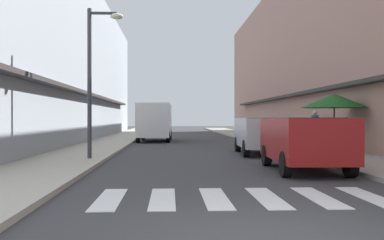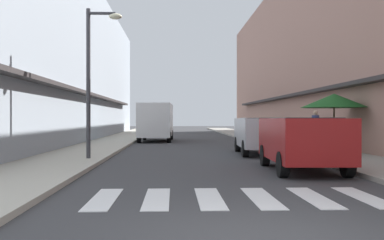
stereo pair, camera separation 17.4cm
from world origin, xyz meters
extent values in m
plane|color=#38383A|center=(0.00, 20.25, 0.00)|extent=(111.39, 111.39, 0.00)
cube|color=#ADA899|center=(-4.78, 20.25, 0.06)|extent=(2.69, 70.88, 0.12)
cube|color=#9E998E|center=(4.78, 20.25, 0.06)|extent=(2.69, 70.88, 0.12)
cube|color=#939EA8|center=(-8.63, 21.78, 5.11)|extent=(5.00, 47.57, 10.21)
cube|color=#332D2D|center=(-5.88, 21.78, 2.80)|extent=(0.50, 33.30, 0.16)
cube|color=#A87A6B|center=(8.63, 21.78, 5.52)|extent=(5.00, 47.57, 11.03)
cube|color=#332D2D|center=(5.88, 21.78, 2.80)|extent=(0.50, 33.30, 0.16)
cube|color=silver|center=(-2.38, 2.87, 0.01)|extent=(0.45, 2.20, 0.01)
cube|color=silver|center=(-1.43, 2.87, 0.01)|extent=(0.45, 2.20, 0.01)
cube|color=silver|center=(-0.48, 2.87, 0.01)|extent=(0.45, 2.20, 0.01)
cube|color=silver|center=(0.47, 2.87, 0.01)|extent=(0.45, 2.20, 0.01)
cube|color=silver|center=(1.42, 2.87, 0.01)|extent=(0.45, 2.20, 0.01)
cube|color=silver|center=(2.38, 2.87, 0.01)|extent=(0.45, 2.20, 0.01)
cube|color=maroon|center=(2.39, 6.89, 0.89)|extent=(1.91, 4.07, 1.13)
cube|color=black|center=(2.39, 6.69, 1.19)|extent=(1.56, 2.30, 0.56)
cylinder|color=black|center=(1.65, 8.24, 0.32)|extent=(0.25, 0.65, 0.64)
cylinder|color=black|center=(3.24, 8.17, 0.32)|extent=(0.25, 0.65, 0.64)
cylinder|color=black|center=(1.54, 5.60, 0.32)|extent=(0.25, 0.65, 0.64)
cylinder|color=black|center=(3.13, 5.53, 0.32)|extent=(0.25, 0.65, 0.64)
cube|color=silver|center=(2.39, 12.58, 0.89)|extent=(1.93, 4.29, 1.13)
cube|color=black|center=(2.39, 12.36, 1.19)|extent=(1.57, 2.42, 0.56)
cylinder|color=black|center=(1.65, 14.00, 0.32)|extent=(0.25, 0.65, 0.64)
cylinder|color=black|center=(3.24, 13.93, 0.32)|extent=(0.25, 0.65, 0.64)
cylinder|color=black|center=(1.53, 11.22, 0.32)|extent=(0.25, 0.65, 0.64)
cylinder|color=black|center=(3.12, 11.15, 0.32)|extent=(0.25, 0.65, 0.64)
cube|color=silver|center=(-2.24, 22.95, 1.34)|extent=(2.11, 5.45, 2.03)
cube|color=black|center=(-2.24, 22.68, 2.09)|extent=(1.73, 3.07, 0.56)
cylinder|color=black|center=(-3.08, 24.76, 0.32)|extent=(0.24, 0.65, 0.64)
cylinder|color=black|center=(-1.29, 24.71, 0.32)|extent=(0.24, 0.65, 0.64)
cylinder|color=black|center=(-3.18, 21.20, 0.32)|extent=(0.24, 0.65, 0.64)
cylinder|color=black|center=(-1.40, 21.15, 0.32)|extent=(0.24, 0.65, 0.64)
cylinder|color=#38383D|center=(-3.97, 9.76, 2.61)|extent=(0.14, 0.14, 4.99)
cylinder|color=#38383D|center=(-3.52, 9.76, 4.96)|extent=(0.90, 0.10, 0.10)
ellipsoid|color=beige|center=(-3.07, 9.76, 4.86)|extent=(0.44, 0.28, 0.20)
cylinder|color=#262626|center=(5.13, 11.89, 0.15)|extent=(0.48, 0.48, 0.06)
cylinder|color=#4C3823|center=(5.13, 11.89, 1.13)|extent=(0.06, 0.06, 2.02)
cone|color=#19511E|center=(5.13, 11.89, 2.14)|extent=(2.59, 2.59, 0.55)
cylinder|color=#282B33|center=(5.52, 15.38, 0.53)|extent=(0.26, 0.26, 0.82)
cylinder|color=navy|center=(5.52, 15.38, 1.27)|extent=(0.34, 0.34, 0.65)
sphere|color=tan|center=(5.52, 15.38, 1.70)|extent=(0.22, 0.22, 0.22)
camera|label=1|loc=(-1.30, -5.10, 1.45)|focal=41.42mm
camera|label=2|loc=(-1.12, -5.11, 1.45)|focal=41.42mm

